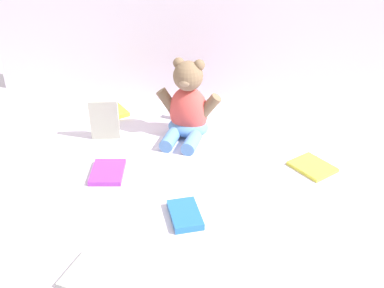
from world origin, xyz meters
name	(u,v)px	position (x,y,z in m)	size (l,w,h in m)	color
ground_plane	(205,157)	(0.00, 0.00, 0.00)	(3.20, 3.20, 0.00)	silver
teddy_bear	(188,109)	(-0.08, 0.12, 0.10)	(0.21, 0.19, 0.26)	#D84C47
book_case_0	(88,273)	(-0.17, -0.51, 0.01)	(0.08, 0.11, 0.01)	gray
book_case_1	(108,172)	(-0.26, -0.14, 0.01)	(0.09, 0.12, 0.01)	purple
book_case_2	(104,120)	(-0.33, 0.06, 0.07)	(0.09, 0.02, 0.13)	#A2A394
book_case_3	(312,167)	(0.31, -0.01, 0.01)	(0.09, 0.12, 0.01)	yellow
book_case_4	(110,112)	(-0.37, 0.23, 0.01)	(0.10, 0.11, 0.01)	yellow
book_case_5	(183,114)	(-0.12, 0.26, 0.01)	(0.09, 0.12, 0.01)	#9F9AA8
book_case_6	(185,215)	(-0.01, -0.29, 0.01)	(0.07, 0.11, 0.02)	#2265B0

